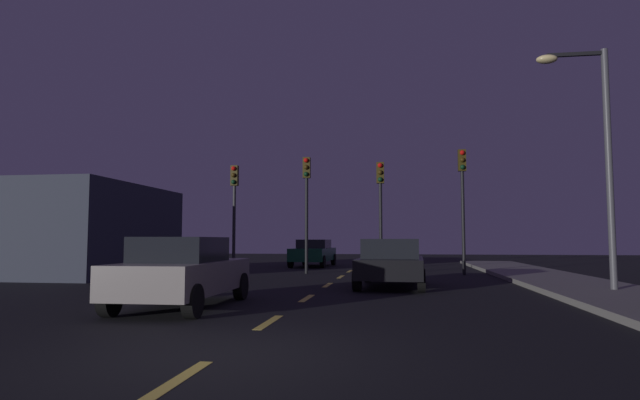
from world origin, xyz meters
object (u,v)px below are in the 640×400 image
traffic_signal_center_right (380,195)px  traffic_signal_far_right (463,187)px  traffic_signal_far_left (234,197)px  car_oncoming_far (313,252)px  car_adjacent_lane (183,271)px  street_lamp_right (596,144)px  car_stopped_ahead (391,262)px  traffic_signal_center_left (307,192)px

traffic_signal_center_right → traffic_signal_far_right: traffic_signal_far_right is taller
traffic_signal_far_left → car_oncoming_far: size_ratio=1.02×
traffic_signal_far_right → car_adjacent_lane: size_ratio=1.22×
traffic_signal_center_right → street_lamp_right: bearing=-51.1°
car_stopped_ahead → car_oncoming_far: bearing=110.1°
traffic_signal_far_left → car_oncoming_far: (2.54, 6.16, -2.57)m
traffic_signal_center_right → car_oncoming_far: 7.72m
traffic_signal_center_right → traffic_signal_far_right: bearing=0.0°
street_lamp_right → traffic_signal_center_right: bearing=128.9°
traffic_signal_center_right → street_lamp_right: street_lamp_right is taller
car_adjacent_lane → traffic_signal_center_left: bearing=86.8°
traffic_signal_center_left → car_stopped_ahead: (3.69, -5.83, -2.76)m
traffic_signal_far_left → street_lamp_right: size_ratio=0.72×
traffic_signal_center_right → car_adjacent_lane: (-3.82, -11.47, -2.56)m
traffic_signal_far_right → car_stopped_ahead: traffic_signal_far_right is taller
traffic_signal_center_right → street_lamp_right: (5.99, -7.42, 0.67)m
car_adjacent_lane → street_lamp_right: bearing=22.4°
car_stopped_ahead → car_adjacent_lane: bearing=-127.6°
traffic_signal_center_right → car_oncoming_far: bearing=122.2°
traffic_signal_far_left → car_oncoming_far: traffic_signal_far_left is taller
traffic_signal_center_right → traffic_signal_far_right: (3.38, 0.00, 0.29)m
street_lamp_right → car_stopped_ahead: bearing=163.9°
traffic_signal_center_left → traffic_signal_center_right: traffic_signal_center_left is taller
traffic_signal_center_right → car_oncoming_far: (-3.88, 6.16, -2.57)m
traffic_signal_center_left → car_adjacent_lane: traffic_signal_center_left is taller
traffic_signal_far_left → traffic_signal_far_right: (9.80, 0.00, 0.29)m
traffic_signal_center_left → street_lamp_right: 11.80m
traffic_signal_center_left → traffic_signal_center_right: bearing=-0.0°
traffic_signal_center_right → traffic_signal_far_left: bearing=-180.0°
traffic_signal_center_left → car_adjacent_lane: (-0.64, -11.47, -2.75)m
traffic_signal_far_right → car_adjacent_lane: 13.84m
traffic_signal_center_right → traffic_signal_far_right: size_ratio=0.91×
traffic_signal_far_left → street_lamp_right: bearing=-30.9°
traffic_signal_far_left → car_adjacent_lane: traffic_signal_far_left is taller
traffic_signal_center_right → car_oncoming_far: size_ratio=1.02×
car_oncoming_far → traffic_signal_far_left: bearing=-112.4°
car_stopped_ahead → traffic_signal_center_left: bearing=122.3°
car_adjacent_lane → car_oncoming_far: size_ratio=0.92×
traffic_signal_far_left → traffic_signal_center_left: (3.24, 0.00, 0.19)m
car_oncoming_far → traffic_signal_center_left: bearing=-83.5°
car_stopped_ahead → car_adjacent_lane: 7.11m
traffic_signal_far_left → traffic_signal_center_right: same height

